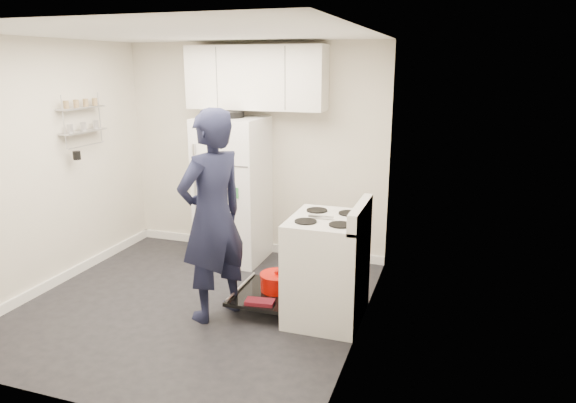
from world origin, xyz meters
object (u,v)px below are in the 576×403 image
(refrigerator, at_px, (233,190))
(person, at_px, (212,217))
(open_oven_door, at_px, (271,287))
(electric_range, at_px, (326,269))

(refrigerator, distance_m, person, 1.45)
(open_oven_door, relative_size, person, 0.38)
(electric_range, bearing_deg, person, -163.61)
(electric_range, relative_size, open_oven_door, 1.54)
(person, bearing_deg, electric_range, 131.25)
(electric_range, bearing_deg, refrigerator, 141.77)
(refrigerator, bearing_deg, person, -72.64)
(refrigerator, bearing_deg, open_oven_door, -51.14)
(electric_range, height_order, refrigerator, refrigerator)
(person, bearing_deg, refrigerator, -137.78)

